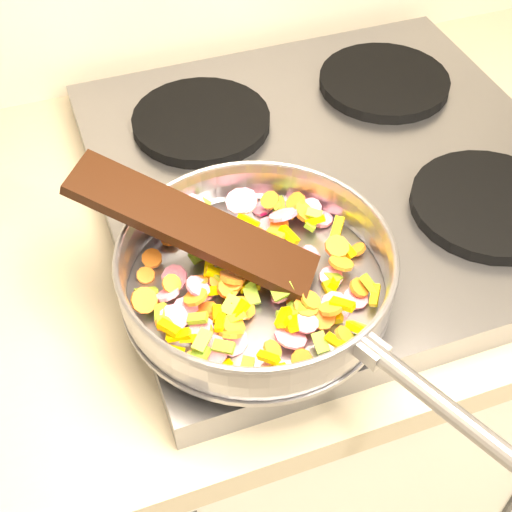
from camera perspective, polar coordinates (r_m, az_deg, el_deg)
name	(u,v)px	position (r m, az deg, el deg)	size (l,w,h in m)	color
cooktop	(334,176)	(0.95, 6.29, 6.34)	(0.60, 0.60, 0.04)	#939399
grate_fl	(273,262)	(0.80, 1.41, -0.51)	(0.19, 0.19, 0.02)	black
grate_fr	(489,204)	(0.91, 18.14, 3.94)	(0.19, 0.19, 0.02)	black
grate_bl	(201,121)	(1.00, -4.41, 10.74)	(0.19, 0.19, 0.02)	black
grate_br	(384,82)	(1.09, 10.22, 13.57)	(0.19, 0.19, 0.02)	black
saute_pan	(258,271)	(0.74, 0.12, -1.20)	(0.33, 0.48, 0.06)	#9E9EA5
vegetable_heap	(252,276)	(0.75, -0.29, -1.63)	(0.27, 0.27, 0.05)	#DE155B
wooden_spatula	(194,226)	(0.74, -4.99, 2.41)	(0.27, 0.06, 0.01)	black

